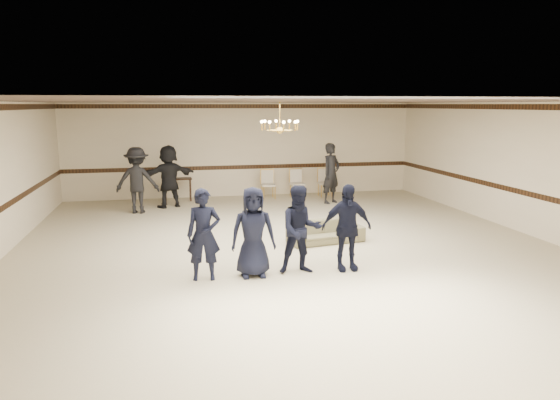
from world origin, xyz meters
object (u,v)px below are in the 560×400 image
Objects in this scene: boy_d at (347,227)px; banquet_chair_mid at (297,184)px; boy_a at (204,235)px; chandelier at (280,116)px; adult_left at (137,180)px; settee at (326,231)px; adult_mid at (169,176)px; banquet_chair_left at (268,185)px; console_table at (178,189)px; banquet_chair_right at (325,183)px; adult_right at (331,173)px; boy_c at (301,230)px; boy_b at (253,232)px.

boy_d is 1.75× the size of banquet_chair_mid.
boy_a is 1.00× the size of boy_d.
chandelier reaches higher than banquet_chair_mid.
boy_a is 6.55m from adult_left.
adult_mid reaches higher than settee.
adult_left is at bearing -167.54° from banquet_chair_mid.
adult_mid is at bearing -160.59° from banquet_chair_left.
console_table reaches higher than settee.
chandelier reaches higher than banquet_chair_left.
settee is (0.22, 2.03, -0.58)m from boy_d.
banquet_chair_left and banquet_chair_mid have the same top height.
banquet_chair_right is (4.69, 7.90, -0.36)m from boy_a.
settee is at bearing -140.56° from adult_right.
boy_d is at bearing 2.87° from boy_c.
boy_b is 2.92m from settee.
boy_b is at bearing -113.36° from banquet_chair_mid.
banquet_chair_left is at bearing 86.42° from boy_c.
boy_c is at bearing 125.62° from adult_left.
boy_a is 1.00× the size of boy_c.
boy_d is 8.65m from console_table.
adult_right is at bearing -168.78° from adult_left.
boy_c and boy_d have the same top height.
banquet_chair_mid is at bearing 73.04° from settee.
boy_d is at bearing -136.79° from adult_right.
adult_right is at bearing 60.77° from boy_a.
adult_mid is at bearing -175.98° from banquet_chair_right.
boy_b is at bearing -120.45° from banquet_chair_right.
settee is 4.96m from adult_right.
settee is 1.82× the size of banquet_chair_right.
boy_b is 6.81m from adult_left.
adult_right is 2.02× the size of banquet_chair_left.
adult_right is at bearing 61.62° from settee.
adult_left reaches higher than banquet_chair_left.
banquet_chair_right is at bearing -157.84° from adult_left.
settee is 6.87m from console_table.
boy_d reaches higher than console_table.
boy_c reaches higher than banquet_chair_mid.
boy_d is at bearing 94.23° from adult_mid.
banquet_chair_right is at bearing 49.99° from adult_right.
boy_d reaches higher than banquet_chair_right.
adult_left is (-4.41, 4.34, 0.71)m from settee.
boy_b is 0.87× the size of adult_mid.
adult_right reaches higher than console_table.
adult_mid is 2.02× the size of banquet_chair_right.
console_table is at bearing 100.65° from boy_b.
banquet_chair_left is (-0.23, 5.86, 0.22)m from settee.
boy_d is (0.90, 0.00, 0.00)m from boy_c.
banquet_chair_left is at bearing 75.99° from boy_a.
settee is at bearing 143.75° from adult_left.
adult_mid is (-1.49, 7.08, 0.13)m from boy_b.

